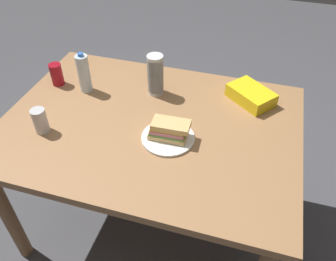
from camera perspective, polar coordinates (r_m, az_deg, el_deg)
ground_plane at (r=2.24m, az=-2.35°, el=-14.11°), size 8.00×8.00×0.00m
dining_table at (r=1.72m, az=-2.97°, el=-1.17°), size 1.42×1.03×0.78m
paper_plate at (r=1.56m, az=0.00°, el=-1.21°), size 0.24×0.24×0.01m
sandwich at (r=1.53m, az=0.15°, el=0.10°), size 0.19×0.10×0.08m
soda_can_red at (r=1.98m, az=-18.02°, el=8.87°), size 0.07×0.07×0.12m
chip_bag at (r=1.82m, az=13.62°, el=5.73°), size 0.27×0.26×0.07m
water_bottle_tall at (r=1.87m, az=-13.80°, el=9.20°), size 0.06×0.06×0.22m
plastic_cup_stack at (r=1.79m, az=-2.10°, el=9.22°), size 0.08×0.08×0.22m
soda_can_silver at (r=1.68m, az=-20.47°, el=1.53°), size 0.07×0.07×0.12m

